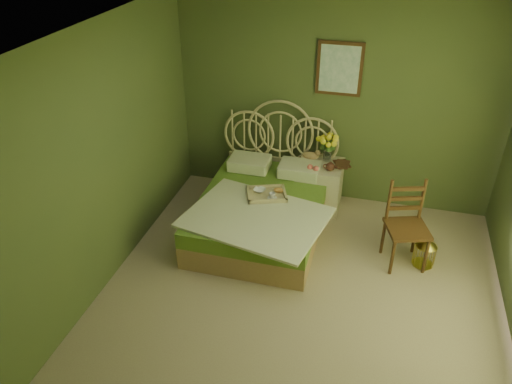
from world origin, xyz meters
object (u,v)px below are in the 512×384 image
(nightstand, at_px, (320,181))
(chair, at_px, (409,219))
(birdcage, at_px, (425,252))
(bed, at_px, (263,208))

(nightstand, relative_size, chair, 1.08)
(nightstand, distance_m, birdcage, 1.60)
(nightstand, height_order, chair, nightstand)
(bed, relative_size, birdcage, 6.10)
(nightstand, bearing_deg, birdcage, -34.57)
(bed, bearing_deg, birdcage, -6.14)
(birdcage, bearing_deg, nightstand, 145.43)
(chair, bearing_deg, bed, 156.47)
(bed, distance_m, birdcage, 1.90)
(chair, bearing_deg, nightstand, 123.47)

